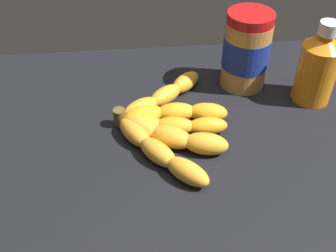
{
  "coord_description": "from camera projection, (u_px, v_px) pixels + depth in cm",
  "views": [
    {
      "loc": [
        -4.33,
        -40.69,
        43.99
      ],
      "look_at": [
        -0.0,
        3.78,
        5.17
      ],
      "focal_mm": 42.91,
      "sensor_mm": 36.0,
      "label": 1
    }
  ],
  "objects": [
    {
      "name": "banana_bunch",
      "position": [
        169.0,
        124.0,
        0.65
      ],
      "size": [
        19.25,
        29.34,
        3.47
      ],
      "color": "gold",
      "rests_on": "ground_plane"
    },
    {
      "name": "peanut_butter_jar",
      "position": [
        246.0,
        51.0,
        0.72
      ],
      "size": [
        8.39,
        8.39,
        14.31
      ],
      "color": "#BF8442",
      "rests_on": "ground_plane"
    },
    {
      "name": "honey_bottle",
      "position": [
        318.0,
        67.0,
        0.69
      ],
      "size": [
        6.74,
        6.74,
        14.88
      ],
      "color": "orange",
      "rests_on": "ground_plane"
    },
    {
      "name": "ground_plane",
      "position": [
        170.0,
        176.0,
        0.61
      ],
      "size": [
        85.46,
        71.43,
        3.13
      ],
      "primitive_type": "cube",
      "color": "black"
    }
  ]
}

